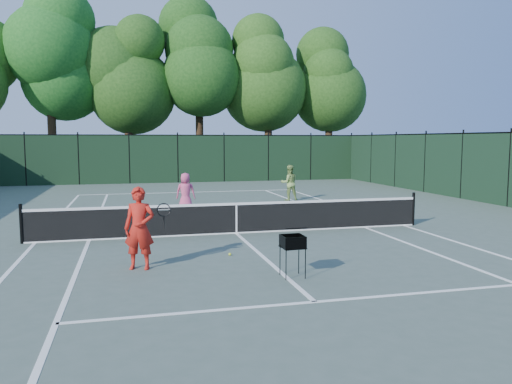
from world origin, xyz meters
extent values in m
plane|color=#48574C|center=(0.00, 0.00, 0.00)|extent=(90.00, 90.00, 0.00)
cube|color=white|center=(-5.49, 0.00, 0.00)|extent=(0.10, 23.77, 0.01)
cube|color=white|center=(5.49, 0.00, 0.00)|extent=(0.10, 23.77, 0.01)
cube|color=white|center=(-4.12, 0.00, 0.00)|extent=(0.10, 23.77, 0.01)
cube|color=white|center=(4.12, 0.00, 0.00)|extent=(0.10, 23.77, 0.01)
cube|color=white|center=(0.00, 11.88, 0.00)|extent=(10.97, 0.10, 0.01)
cube|color=white|center=(0.00, -6.40, 0.00)|extent=(8.23, 0.10, 0.01)
cube|color=white|center=(0.00, 6.40, 0.00)|extent=(8.23, 0.10, 0.01)
cube|color=white|center=(0.00, 0.00, 0.00)|extent=(0.10, 12.80, 0.01)
cube|color=black|center=(0.00, 0.00, 0.46)|extent=(11.60, 0.03, 0.85)
cube|color=white|center=(0.00, 0.00, 0.88)|extent=(11.60, 0.05, 0.07)
cube|color=white|center=(0.00, 0.00, 0.02)|extent=(11.60, 0.05, 0.04)
cube|color=white|center=(0.00, 0.00, 0.46)|extent=(0.05, 0.04, 0.91)
cylinder|color=black|center=(-5.80, 0.00, 0.53)|extent=(0.09, 0.09, 1.06)
cylinder|color=black|center=(5.80, 0.00, 0.53)|extent=(0.09, 0.09, 1.06)
cube|color=black|center=(0.00, 18.00, 1.50)|extent=(24.00, 0.05, 3.00)
cylinder|color=black|center=(-8.00, 22.00, 2.40)|extent=(0.56, 0.56, 4.80)
ellipsoid|color=#164F19|center=(-8.00, 22.00, 8.71)|extent=(6.80, 6.80, 10.54)
cylinder|color=black|center=(-3.00, 21.80, 2.15)|extent=(0.56, 0.56, 4.30)
ellipsoid|color=#193F12|center=(-3.00, 21.80, 7.75)|extent=(6.00, 6.00, 9.30)
cylinder|color=black|center=(2.00, 22.30, 2.50)|extent=(0.56, 0.56, 5.00)
ellipsoid|color=#153F12|center=(2.00, 22.30, 9.03)|extent=(7.00, 7.00, 10.85)
cylinder|color=black|center=(7.00, 21.60, 2.30)|extent=(0.56, 0.56, 4.60)
ellipsoid|color=#1F4714|center=(7.00, 21.60, 8.16)|extent=(6.20, 6.20, 9.61)
cylinder|color=black|center=(12.00, 22.10, 2.20)|extent=(0.56, 0.56, 4.40)
ellipsoid|color=#1B4012|center=(12.00, 22.10, 7.74)|extent=(5.80, 5.80, 8.99)
imported|color=red|center=(-2.82, -3.44, 0.88)|extent=(0.73, 0.58, 1.76)
cylinder|color=black|center=(-2.29, -3.22, 0.95)|extent=(0.03, 0.03, 0.30)
torus|color=black|center=(-2.29, -3.22, 1.22)|extent=(0.30, 0.10, 0.30)
imported|color=#CB4775|center=(-0.95, 4.84, 0.74)|extent=(0.81, 0.61, 1.49)
imported|color=#80A050|center=(3.96, 7.20, 0.80)|extent=(0.81, 0.65, 1.60)
cylinder|color=black|center=(-0.07, -5.02, 0.30)|extent=(0.02, 0.02, 0.59)
cylinder|color=black|center=(0.33, -5.02, 0.30)|extent=(0.02, 0.02, 0.59)
cylinder|color=black|center=(-0.07, -4.62, 0.30)|extent=(0.02, 0.02, 0.59)
cylinder|color=black|center=(0.33, -4.62, 0.30)|extent=(0.02, 0.02, 0.59)
cube|color=black|center=(0.13, -4.82, 0.72)|extent=(0.48, 0.48, 0.25)
sphere|color=#BEDA2C|center=(0.13, -4.82, 0.65)|extent=(0.07, 0.07, 0.07)
sphere|color=#BEDA2C|center=(0.13, -4.82, 0.65)|extent=(0.07, 0.07, 0.07)
sphere|color=#BEDA2C|center=(0.13, -4.82, 0.65)|extent=(0.07, 0.07, 0.07)
sphere|color=#BEDA2C|center=(0.13, -4.82, 0.65)|extent=(0.07, 0.07, 0.07)
sphere|color=#BEDA2C|center=(0.13, -4.82, 0.65)|extent=(0.07, 0.07, 0.07)
sphere|color=#BEDA2C|center=(0.13, -4.82, 0.65)|extent=(0.07, 0.07, 0.07)
sphere|color=#BEDA2C|center=(0.13, -4.82, 0.65)|extent=(0.07, 0.07, 0.07)
sphere|color=#BEDA2C|center=(0.13, -4.82, 0.65)|extent=(0.07, 0.07, 0.07)
sphere|color=#BEDA2C|center=(0.13, -4.82, 0.65)|extent=(0.07, 0.07, 0.07)
sphere|color=#BEDA2C|center=(0.13, -4.82, 0.65)|extent=(0.07, 0.07, 0.07)
sphere|color=#BEDA2C|center=(0.13, -4.82, 0.65)|extent=(0.07, 0.07, 0.07)
sphere|color=#BEDA2C|center=(0.13, -4.82, 0.65)|extent=(0.07, 0.07, 0.07)
sphere|color=#BBD02A|center=(-0.73, -2.71, 0.03)|extent=(0.07, 0.07, 0.07)
camera|label=1|loc=(-2.98, -14.10, 2.74)|focal=35.00mm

